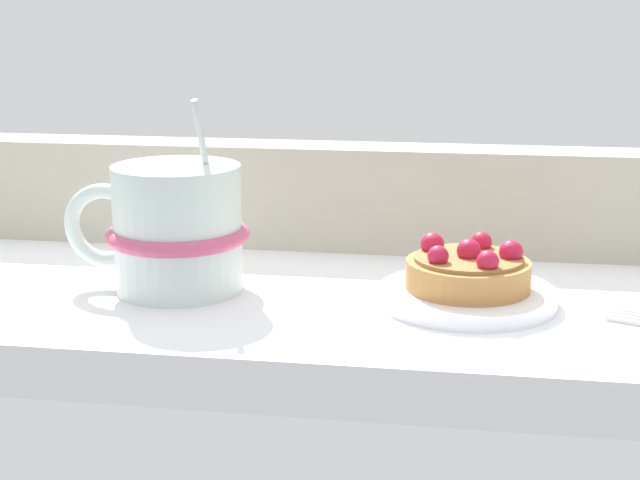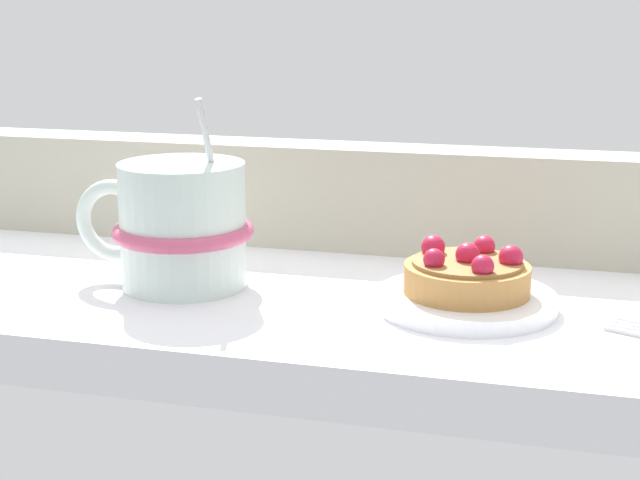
{
  "view_description": "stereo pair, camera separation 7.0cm",
  "coord_description": "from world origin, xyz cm",
  "views": [
    {
      "loc": [
        7.39,
        -69.12,
        21.3
      ],
      "look_at": [
        -3.59,
        -2.19,
        4.26
      ],
      "focal_mm": 54.5,
      "sensor_mm": 36.0,
      "label": 1
    },
    {
      "loc": [
        14.22,
        -67.63,
        21.3
      ],
      "look_at": [
        -3.59,
        -2.19,
        4.26
      ],
      "focal_mm": 54.5,
      "sensor_mm": 36.0,
      "label": 2
    }
  ],
  "objects": [
    {
      "name": "raspberry_tart",
      "position": [
        7.06,
        -2.23,
        2.49
      ],
      "size": [
        8.8,
        8.8,
        3.64
      ],
      "color": "#B77F42",
      "rests_on": "dessert_plate"
    },
    {
      "name": "ground_plane",
      "position": [
        0.0,
        0.0,
        -1.77
      ],
      "size": [
        87.64,
        31.06,
        3.55
      ],
      "primitive_type": "cube",
      "color": "white"
    },
    {
      "name": "dessert_plate",
      "position": [
        7.05,
        -2.25,
        0.53
      ],
      "size": [
        12.66,
        12.66,
        1.14
      ],
      "color": "white",
      "rests_on": "ground_plane"
    },
    {
      "name": "coffee_mug",
      "position": [
        -14.49,
        -2.14,
        4.66
      ],
      "size": [
        14.15,
        10.62,
        14.25
      ],
      "color": "silver",
      "rests_on": "ground_plane"
    },
    {
      "name": "window_rail_back",
      "position": [
        0.0,
        12.85,
        4.44
      ],
      "size": [
        85.88,
        5.36,
        8.88
      ],
      "primitive_type": "cube",
      "color": "#B2AD99",
      "rests_on": "ground_plane"
    }
  ]
}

